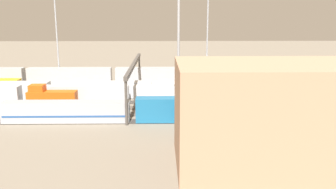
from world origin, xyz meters
The scene contains 19 objects.
ground_plane centered at (0.00, 0.00, 0.00)m, with size 400.00×400.00×0.00m, color #756B5B.
track_bed_0 centered at (0.00, -17.50, 0.06)m, with size 140.00×2.80×0.12m, color #3D3833.
track_bed_1 centered at (0.00, -12.50, 0.06)m, with size 140.00×2.80×0.12m, color #4C443D.
track_bed_2 centered at (0.00, -7.50, 0.06)m, with size 140.00×2.80×0.12m, color #4C443D.
track_bed_3 centered at (0.00, -2.50, 0.06)m, with size 140.00×2.80×0.12m, color #4C443D.
track_bed_4 centered at (0.00, 2.50, 0.06)m, with size 140.00×2.80×0.12m, color #3D3833.
track_bed_5 centered at (0.00, 7.50, 0.06)m, with size 140.00×2.80×0.12m, color #4C443D.
track_bed_6 centered at (0.00, 12.50, 0.06)m, with size 140.00×2.80×0.12m, color #4C443D.
track_bed_7 centered at (0.00, 17.50, 0.06)m, with size 140.00×2.80×0.12m, color #3D3833.
train_on_track_0 centered at (2.03, -17.50, 2.62)m, with size 119.80×3.00×5.00m.
train_on_track_1 centered at (-37.99, -12.50, 2.60)m, with size 47.20×3.06×5.00m.
train_on_track_3 centered at (3.99, -2.50, 2.07)m, with size 139.00×3.00×4.40m.
train_on_track_7 centered at (20.42, 17.50, 2.07)m, with size 66.40×3.06×4.40m.
train_on_track_4 centered at (19.72, 2.50, 2.02)m, with size 71.40×3.00×3.80m.
train_on_track_5 centered at (24.00, 7.50, 2.16)m, with size 10.00×3.00×5.00m.
light_mast_0 centered at (-12.04, -19.87, 20.48)m, with size 2.80×0.70×33.03m.
light_mast_1 centered at (-2.09, 19.65, 17.61)m, with size 2.80×0.70×27.71m.
light_mast_2 centered at (29.79, -19.86, 18.16)m, with size 2.80×0.70×28.72m.
signal_gantry centered at (7.07, 0.00, 7.73)m, with size 0.70×40.00×8.80m.
Camera 1 is at (0.86, 81.01, 19.09)m, focal length 38.28 mm.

